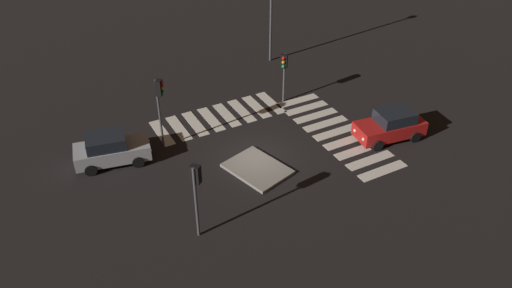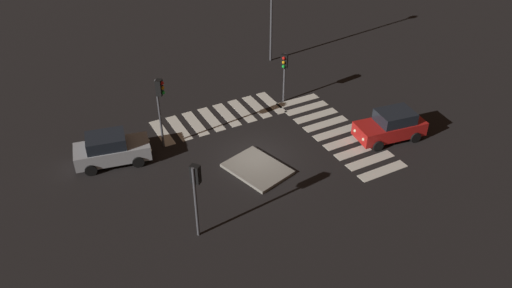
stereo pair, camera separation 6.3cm
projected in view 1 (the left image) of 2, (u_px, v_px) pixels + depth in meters
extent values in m
plane|color=black|center=(256.00, 158.00, 30.30)|extent=(80.00, 80.00, 0.00)
cube|color=gray|center=(257.00, 169.00, 29.27)|extent=(4.11, 3.50, 0.18)
cube|color=red|center=(389.00, 128.00, 31.60)|extent=(2.44, 4.53, 0.88)
cube|color=black|center=(395.00, 117.00, 31.22)|extent=(1.98, 2.42, 0.72)
cylinder|color=black|center=(378.00, 146.00, 30.75)|extent=(0.35, 0.72, 0.69)
cylinder|color=black|center=(362.00, 130.00, 32.15)|extent=(0.35, 0.72, 0.69)
cylinder|color=black|center=(415.00, 137.00, 31.51)|extent=(0.35, 0.72, 0.69)
cylinder|color=black|center=(399.00, 122.00, 32.91)|extent=(0.35, 0.72, 0.69)
sphere|color=#F2EABF|center=(364.00, 139.00, 30.61)|extent=(0.23, 0.23, 0.23)
sphere|color=#F2EABF|center=(355.00, 130.00, 31.39)|extent=(0.23, 0.23, 0.23)
cube|color=#9EA0A5|center=(112.00, 152.00, 29.54)|extent=(2.62, 4.55, 0.88)
cube|color=black|center=(106.00, 141.00, 29.03)|extent=(2.06, 2.47, 0.71)
cylinder|color=black|center=(135.00, 145.00, 30.80)|extent=(0.38, 0.72, 0.69)
cylinder|color=black|center=(138.00, 162.00, 29.39)|extent=(0.38, 0.72, 0.69)
cylinder|color=black|center=(90.00, 153.00, 30.15)|extent=(0.38, 0.72, 0.69)
cylinder|color=black|center=(91.00, 170.00, 28.74)|extent=(0.38, 0.72, 0.69)
sphere|color=#F2EABF|center=(148.00, 141.00, 30.46)|extent=(0.23, 0.23, 0.23)
sphere|color=#F2EABF|center=(150.00, 150.00, 29.66)|extent=(0.23, 0.23, 0.23)
cylinder|color=#47474C|center=(160.00, 114.00, 30.01)|extent=(0.14, 0.14, 4.57)
cube|color=black|center=(159.00, 88.00, 28.96)|extent=(0.54, 0.53, 0.96)
sphere|color=red|center=(162.00, 83.00, 28.75)|extent=(0.22, 0.22, 0.22)
sphere|color=orange|center=(163.00, 88.00, 28.92)|extent=(0.22, 0.22, 0.22)
sphere|color=green|center=(163.00, 93.00, 29.09)|extent=(0.22, 0.22, 0.22)
cylinder|color=#47474C|center=(196.00, 203.00, 23.85)|extent=(0.14, 0.14, 4.13)
cube|color=black|center=(196.00, 174.00, 23.08)|extent=(0.54, 0.52, 0.96)
sphere|color=red|center=(197.00, 167.00, 23.06)|extent=(0.22, 0.22, 0.22)
sphere|color=orange|center=(198.00, 172.00, 23.23)|extent=(0.22, 0.22, 0.22)
sphere|color=green|center=(198.00, 177.00, 23.40)|extent=(0.22, 0.22, 0.22)
cylinder|color=#47474C|center=(284.00, 78.00, 34.84)|extent=(0.14, 0.14, 3.65)
cube|color=black|center=(284.00, 61.00, 33.93)|extent=(0.54, 0.54, 0.96)
sphere|color=red|center=(283.00, 58.00, 33.61)|extent=(0.22, 0.22, 0.22)
sphere|color=orange|center=(283.00, 62.00, 33.78)|extent=(0.22, 0.22, 0.22)
sphere|color=green|center=(283.00, 66.00, 33.95)|extent=(0.22, 0.22, 0.22)
cylinder|color=#47474C|center=(271.00, 10.00, 38.97)|extent=(0.18, 0.18, 8.38)
cube|color=silver|center=(383.00, 171.00, 29.24)|extent=(0.70, 3.20, 0.02)
cube|color=silver|center=(370.00, 160.00, 30.08)|extent=(0.70, 3.20, 0.02)
cube|color=silver|center=(358.00, 150.00, 30.91)|extent=(0.70, 3.20, 0.02)
cube|color=silver|center=(347.00, 141.00, 31.74)|extent=(0.70, 3.20, 0.02)
cube|color=silver|center=(336.00, 132.00, 32.57)|extent=(0.70, 3.20, 0.02)
cube|color=silver|center=(325.00, 124.00, 33.40)|extent=(0.70, 3.20, 0.02)
cube|color=silver|center=(316.00, 116.00, 34.24)|extent=(0.70, 3.20, 0.02)
cube|color=silver|center=(306.00, 108.00, 35.07)|extent=(0.70, 3.20, 0.02)
cube|color=silver|center=(297.00, 101.00, 35.90)|extent=(0.70, 3.20, 0.02)
cube|color=silver|center=(271.00, 103.00, 35.66)|extent=(3.20, 0.70, 0.02)
cube|color=silver|center=(257.00, 107.00, 35.21)|extent=(3.20, 0.70, 0.02)
cube|color=silver|center=(242.00, 111.00, 34.76)|extent=(3.20, 0.70, 0.02)
cube|color=silver|center=(227.00, 115.00, 34.31)|extent=(3.20, 0.70, 0.02)
cube|color=silver|center=(211.00, 119.00, 33.86)|extent=(3.20, 0.70, 0.02)
cube|color=silver|center=(195.00, 124.00, 33.41)|extent=(3.20, 0.70, 0.02)
cube|color=silver|center=(179.00, 128.00, 32.96)|extent=(3.20, 0.70, 0.02)
cube|color=silver|center=(162.00, 133.00, 32.51)|extent=(3.20, 0.70, 0.02)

